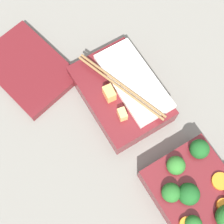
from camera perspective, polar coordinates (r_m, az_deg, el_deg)
ground_plane at (r=0.62m, az=7.77°, el=-4.89°), size 3.00×3.00×0.00m
bento_tray_vegetable at (r=0.59m, az=16.46°, el=-14.95°), size 0.20×0.14×0.08m
bento_tray_rice at (r=0.62m, az=1.85°, el=3.60°), size 0.20×0.14×0.07m
bento_lid at (r=0.69m, az=-15.11°, el=7.72°), size 0.22×0.18×0.02m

